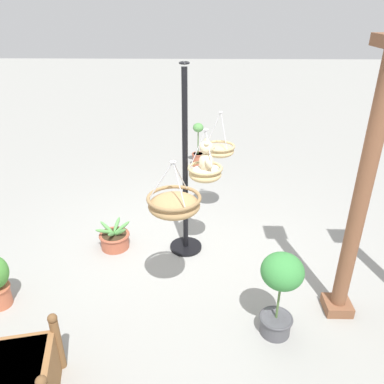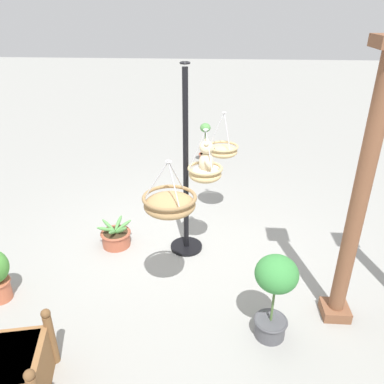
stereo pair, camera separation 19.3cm
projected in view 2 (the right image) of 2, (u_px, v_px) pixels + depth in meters
The scene contains 10 objects.
ground_plane at pixel (184, 255), 5.18m from camera, with size 40.00×40.00×0.00m, color gray.
display_pole_central at pixel (186, 198), 4.98m from camera, with size 0.44×0.44×2.50m.
hanging_basket_with_teddy at pixel (205, 173), 4.64m from camera, with size 0.43×0.43×0.66m.
teddy_bear at pixel (207, 159), 4.55m from camera, with size 0.29×0.25×0.42m.
hanging_basket_left_high at pixel (223, 150), 5.60m from camera, with size 0.46×0.46×0.67m.
hanging_basket_right_low at pixel (170, 203), 3.73m from camera, with size 0.54×0.54×0.56m.
greenhouse_pillar_left at pixel (358, 204), 3.57m from camera, with size 0.30×0.30×2.87m.
potted_plant_fern_front at pixel (275, 290), 3.67m from camera, with size 0.42×0.42×0.97m.
potted_plant_flowering_red at pixel (116, 237), 5.33m from camera, with size 0.51×0.47×0.38m.
potted_plant_conical_shrub at pixel (205, 149), 7.84m from camera, with size 0.27×0.27×0.92m.
Camera 2 is at (4.23, 0.39, 3.09)m, focal length 35.49 mm.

